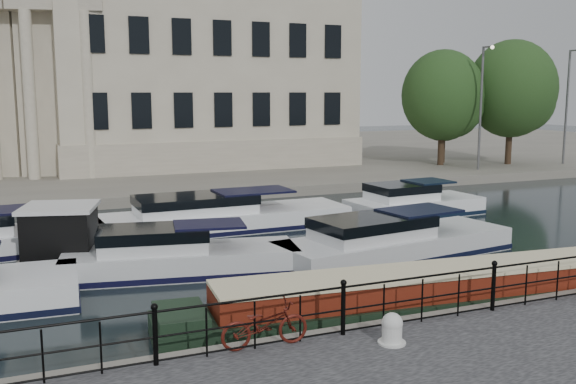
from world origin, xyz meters
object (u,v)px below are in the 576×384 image
object	(u,v)px
narrowboat	(428,300)
harbour_hut	(61,241)
bicycle	(265,324)
mooring_bollard	(392,329)

from	to	relation	value
narrowboat	harbour_hut	world-z (taller)	harbour_hut
bicycle	harbour_hut	bearing A→B (deg)	20.99
bicycle	harbour_hut	size ratio (longest dim) A/B	0.51
narrowboat	mooring_bollard	bearing A→B (deg)	-131.74
narrowboat	harbour_hut	bearing A→B (deg)	141.43
bicycle	harbour_hut	xyz separation A→B (m)	(-3.34, 9.73, -0.08)
bicycle	mooring_bollard	size ratio (longest dim) A/B	2.80
bicycle	harbour_hut	world-z (taller)	harbour_hut
harbour_hut	narrowboat	bearing A→B (deg)	-28.39
bicycle	narrowboat	bearing A→B (deg)	-70.11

